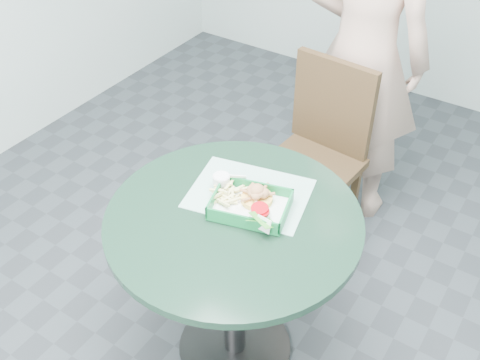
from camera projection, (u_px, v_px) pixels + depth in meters
The scene contains 10 objects.
floor at pixel (235, 347), 2.41m from camera, with size 4.00×5.00×0.02m, color #303335.
cafe_table at pixel (234, 254), 2.05m from camera, with size 0.90×0.90×0.75m.
dining_chair at pixel (320, 145), 2.66m from camera, with size 0.41×0.41×0.93m.
diner_person at pixel (367, 27), 2.54m from camera, with size 0.74×0.49×2.03m, color tan.
placemat at pixel (249, 198), 2.03m from camera, with size 0.42×0.31×0.00m, color #90C2B4.
food_basket at pixel (250, 211), 1.95m from camera, with size 0.26×0.19×0.05m.
crab_sandwich at pixel (259, 199), 1.95m from camera, with size 0.11×0.11×0.07m.
fries_pile at pixel (233, 194), 1.99m from camera, with size 0.10×0.11×0.04m, color #E9DD8A, non-canonical shape.
sauce_ramekin at pixel (231, 179), 2.03m from camera, with size 0.06×0.06×0.04m.
garnish_cup at pixel (256, 221), 1.88m from camera, with size 0.11×0.10×0.04m.
Camera 1 is at (0.79, -1.17, 2.09)m, focal length 42.00 mm.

